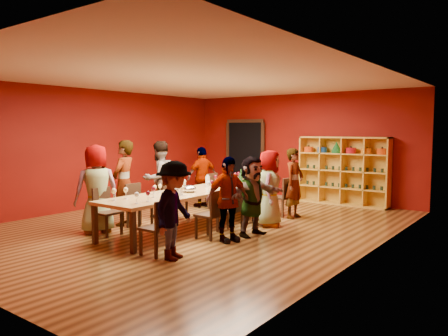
{
  "coord_description": "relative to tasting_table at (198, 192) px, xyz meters",
  "views": [
    {
      "loc": [
        5.77,
        -6.77,
        1.98
      ],
      "look_at": [
        0.09,
        0.79,
        1.15
      ],
      "focal_mm": 35.0,
      "sensor_mm": 36.0,
      "label": 1
    }
  ],
  "objects": [
    {
      "name": "wine_glass_17",
      "position": [
        0.35,
        -1.0,
        0.19
      ],
      "size": [
        0.08,
        0.08,
        0.19
      ],
      "color": "silver",
      "rests_on": "tasting_table"
    },
    {
      "name": "wine_glass_5",
      "position": [
        0.28,
        -1.64,
        0.19
      ],
      "size": [
        0.08,
        0.08,
        0.19
      ],
      "color": "silver",
      "rests_on": "tasting_table"
    },
    {
      "name": "wine_glass_12",
      "position": [
        -0.03,
        -0.39,
        0.21
      ],
      "size": [
        0.09,
        0.09,
        0.22
      ],
      "color": "silver",
      "rests_on": "tasting_table"
    },
    {
      "name": "tasting_table",
      "position": [
        0.0,
        0.0,
        0.0
      ],
      "size": [
        1.1,
        4.5,
        0.75
      ],
      "color": "tan",
      "rests_on": "ground"
    },
    {
      "name": "chair_person_left_4",
      "position": [
        -0.91,
        1.76,
        -0.2
      ],
      "size": [
        0.42,
        0.42,
        0.89
      ],
      "color": "black",
      "rests_on": "ground"
    },
    {
      "name": "wine_glass_16",
      "position": [
        -0.16,
        1.26,
        0.19
      ],
      "size": [
        0.08,
        0.08,
        0.19
      ],
      "color": "silver",
      "rests_on": "tasting_table"
    },
    {
      "name": "wine_glass_8",
      "position": [
        0.28,
        -1.89,
        0.19
      ],
      "size": [
        0.08,
        0.08,
        0.2
      ],
      "color": "silver",
      "rests_on": "tasting_table"
    },
    {
      "name": "wine_glass_4",
      "position": [
        -0.33,
        1.79,
        0.19
      ],
      "size": [
        0.08,
        0.08,
        0.2
      ],
      "color": "silver",
      "rests_on": "tasting_table"
    },
    {
      "name": "wine_glass_3",
      "position": [
        0.28,
        1.76,
        0.19
      ],
      "size": [
        0.08,
        0.08,
        0.19
      ],
      "color": "silver",
      "rests_on": "tasting_table"
    },
    {
      "name": "wine_glass_21",
      "position": [
        0.0,
        -1.24,
        0.2
      ],
      "size": [
        0.08,
        0.08,
        0.2
      ],
      "color": "silver",
      "rests_on": "tasting_table"
    },
    {
      "name": "chair_person_left_1",
      "position": [
        -0.91,
        -0.84,
        -0.2
      ],
      "size": [
        0.42,
        0.42,
        0.89
      ],
      "color": "black",
      "rests_on": "ground"
    },
    {
      "name": "person_right_3",
      "position": [
        1.18,
        0.89,
        0.08
      ],
      "size": [
        0.68,
        0.87,
        1.57
      ],
      "primitive_type": "imported",
      "rotation": [
        0.0,
        0.0,
        1.96
      ],
      "color": "white",
      "rests_on": "ground"
    },
    {
      "name": "wine_glass_6",
      "position": [
        -0.28,
        -0.94,
        0.18
      ],
      "size": [
        0.07,
        0.07,
        0.18
      ],
      "color": "silver",
      "rests_on": "tasting_table"
    },
    {
      "name": "wine_glass_7",
      "position": [
        -0.32,
        1.01,
        0.2
      ],
      "size": [
        0.08,
        0.08,
        0.21
      ],
      "color": "silver",
      "rests_on": "tasting_table"
    },
    {
      "name": "wine_glass_1",
      "position": [
        -0.37,
        -0.0,
        0.19
      ],
      "size": [
        0.08,
        0.08,
        0.19
      ],
      "color": "silver",
      "rests_on": "tasting_table"
    },
    {
      "name": "person_right_1",
      "position": [
        1.25,
        -0.65,
        0.06
      ],
      "size": [
        0.67,
        0.97,
        1.51
      ],
      "primitive_type": "imported",
      "rotation": [
        0.0,
        0.0,
        1.24
      ],
      "color": "#454449",
      "rests_on": "ground"
    },
    {
      "name": "person_right_2",
      "position": [
        1.35,
        -0.01,
        0.05
      ],
      "size": [
        0.62,
        1.43,
        1.49
      ],
      "primitive_type": "imported",
      "rotation": [
        0.0,
        0.0,
        1.41
      ],
      "color": "#5682B2",
      "rests_on": "ground"
    },
    {
      "name": "spittoon_bowl",
      "position": [
        0.08,
        -0.35,
        0.12
      ],
      "size": [
        0.28,
        0.28,
        0.15
      ],
      "primitive_type": "ellipsoid",
      "color": "#B7BABF",
      "rests_on": "tasting_table"
    },
    {
      "name": "wine_glass_11",
      "position": [
        0.32,
        0.89,
        0.21
      ],
      "size": [
        0.09,
        0.09,
        0.22
      ],
      "color": "silver",
      "rests_on": "tasting_table"
    },
    {
      "name": "wine_glass_14",
      "position": [
        -0.31,
        -0.77,
        0.18
      ],
      "size": [
        0.07,
        0.07,
        0.18
      ],
      "color": "silver",
      "rests_on": "tasting_table"
    },
    {
      "name": "person_left_1",
      "position": [
        -1.29,
        -0.84,
        0.18
      ],
      "size": [
        0.67,
        0.77,
        1.77
      ],
      "primitive_type": "imported",
      "rotation": [
        0.0,
        0.0,
        -1.21
      ],
      "color": "#545359",
      "rests_on": "ground"
    },
    {
      "name": "wine_glass_13",
      "position": [
        -0.29,
        -1.91,
        0.21
      ],
      "size": [
        0.09,
        0.09,
        0.22
      ],
      "color": "silver",
      "rests_on": "tasting_table"
    },
    {
      "name": "chair_person_right_3",
      "position": [
        0.91,
        0.89,
        -0.2
      ],
      "size": [
        0.42,
        0.42,
        0.89
      ],
      "color": "black",
      "rests_on": "ground"
    },
    {
      "name": "doorway",
      "position": [
        -1.8,
        4.43,
        0.42
      ],
      "size": [
        1.4,
        0.17,
        2.3
      ],
      "color": "black",
      "rests_on": "ground"
    },
    {
      "name": "wine_glass_0",
      "position": [
        0.32,
        0.05,
        0.21
      ],
      "size": [
        0.09,
        0.09,
        0.22
      ],
      "color": "silver",
      "rests_on": "tasting_table"
    },
    {
      "name": "wine_glass_15",
      "position": [
        0.29,
        -0.77,
        0.18
      ],
      "size": [
        0.07,
        0.07,
        0.18
      ],
      "color": "silver",
      "rests_on": "tasting_table"
    },
    {
      "name": "person_right_0",
      "position": [
        1.23,
        -1.99,
        0.06
      ],
      "size": [
        0.68,
        1.05,
        1.51
      ],
      "primitive_type": "imported",
      "rotation": [
        0.0,
        0.0,
        1.88
      ],
      "color": "#D28D93",
      "rests_on": "ground"
    },
    {
      "name": "person_right_4",
      "position": [
        1.19,
        1.94,
        0.09
      ],
      "size": [
        0.43,
        0.58,
        1.57
      ],
      "primitive_type": "imported",
      "rotation": [
        0.0,
        0.0,
        1.55
      ],
      "color": "#47474C",
      "rests_on": "ground"
    },
    {
      "name": "chair_person_right_1",
      "position": [
        0.91,
        -0.65,
        -0.2
      ],
      "size": [
        0.42,
        0.42,
        0.89
      ],
      "color": "black",
      "rests_on": "ground"
    },
    {
      "name": "person_left_2",
      "position": [
        -1.33,
        0.22,
        0.16
      ],
      "size": [
        0.56,
        0.89,
        1.73
      ],
      "primitive_type": "imported",
      "rotation": [
        0.0,
        0.0,
        -1.7
      ],
      "color": "#D58F90",
      "rests_on": "ground"
    },
    {
      "name": "shelving_unit",
      "position": [
        1.4,
        4.32,
        0.28
      ],
      "size": [
        2.4,
        0.4,
        1.8
      ],
      "color": "gold",
      "rests_on": "ground"
    },
    {
      "name": "person_left_0",
      "position": [
        -1.16,
        -1.62,
        0.15
      ],
      "size": [
        0.74,
        0.94,
        1.7
      ],
      "primitive_type": "imported",
      "rotation": [
        0.0,
        0.0,
        -1.96
      ],
      "color": "silver",
      "rests_on": "ground"
    },
    {
      "name": "wine_glass_22",
      "position": [
        0.37,
        -0.1,
        0.21
      ],
      "size": [
        0.09,
        0.09,
        0.22
      ],
      "color": "silver",
      "rests_on": "tasting_table"
    },
    {
      "name": "carafe_b",
      "position": [
        0.21,
        -0.74,
        0.15
      ],
      "size": [
        0.1,
        0.1,
        0.23
      ],
      "color": "silver",
      "rests_on": "tasting_table"
    },
    {
      "name": "wine_bottle",
      "position": [
        0.06,
        1.47,
        0.18
      ],
      "size": [
        0.1,
        0.1,
        0.33
      ],
      "color": "#163C1B",
      "rests_on": "tasting_table"
    },
    {
      "name": "chair_person_right_2",
      "position": [
        0.91,
        -0.01,
        -0.2
      ],
      "size": [
        0.42,
        0.42,
        0.89
      ],
      "color": "black",
      "rests_on": "ground"
    },
    {
      "name": "wine_glass_9",
      "position": [
        -0.26,
        -1.67,
        0.21
      ],
      "size": [
        0.09,
        0.09,
        0.21
      ],
      "color": "silver",
      "rests_on": "tasting_table"
    },
    {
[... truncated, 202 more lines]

